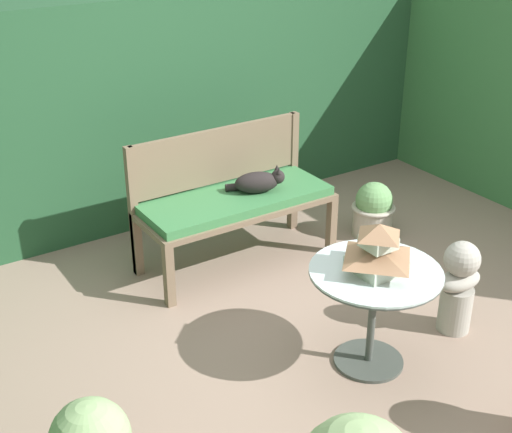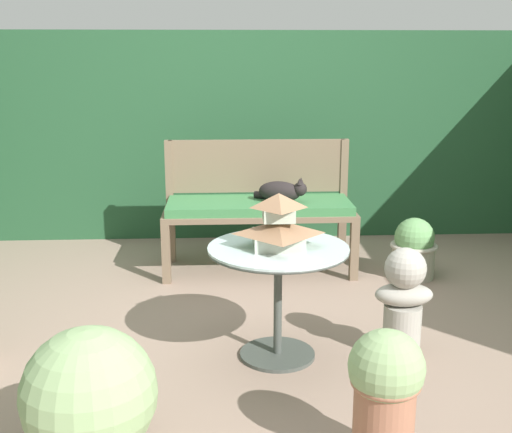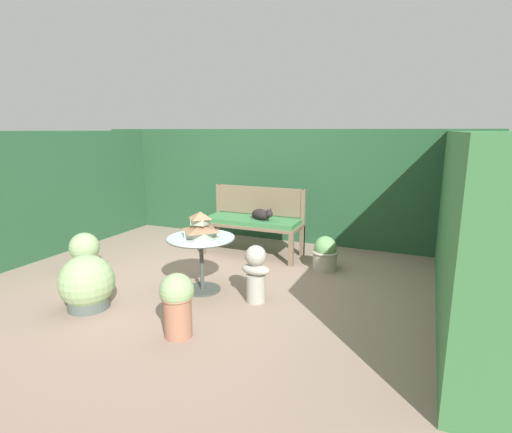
% 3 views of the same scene
% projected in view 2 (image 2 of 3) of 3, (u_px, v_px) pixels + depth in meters
% --- Properties ---
extents(ground, '(30.00, 30.00, 0.00)m').
position_uv_depth(ground, '(256.00, 332.00, 3.77)').
color(ground, gray).
extents(foliage_hedge_back, '(6.40, 0.93, 1.78)m').
position_uv_depth(foliage_hedge_back, '(242.00, 131.00, 5.94)').
color(foliage_hedge_back, '#234C2D').
rests_on(foliage_hedge_back, ground).
extents(garden_bench, '(1.40, 0.55, 0.54)m').
position_uv_depth(garden_bench, '(259.00, 211.00, 4.73)').
color(garden_bench, brown).
rests_on(garden_bench, ground).
extents(bench_backrest, '(1.40, 0.06, 0.95)m').
position_uv_depth(bench_backrest, '(257.00, 174.00, 4.92)').
color(bench_backrest, brown).
rests_on(bench_backrest, ground).
extents(cat, '(0.38, 0.28, 0.19)m').
position_uv_depth(cat, '(282.00, 191.00, 4.67)').
color(cat, black).
rests_on(cat, garden_bench).
extents(patio_table, '(0.74, 0.74, 0.62)m').
position_uv_depth(patio_table, '(278.00, 271.00, 3.35)').
color(patio_table, '#424742').
rests_on(patio_table, ground).
extents(pagoda_birdhouse, '(0.35, 0.35, 0.28)m').
position_uv_depth(pagoda_birdhouse, '(279.00, 224.00, 3.29)').
color(pagoda_birdhouse, '#B2BCA8').
rests_on(pagoda_birdhouse, patio_table).
extents(garden_bust, '(0.31, 0.22, 0.61)m').
position_uv_depth(garden_bust, '(404.00, 300.00, 3.39)').
color(garden_bust, '#A39E93').
rests_on(garden_bust, ground).
extents(potted_plant_table_far, '(0.34, 0.34, 0.44)m').
position_uv_depth(potted_plant_table_far, '(414.00, 249.00, 4.65)').
color(potted_plant_table_far, '#ADA393').
rests_on(potted_plant_table_far, ground).
extents(potted_plant_hedge_corner, '(0.54, 0.54, 0.55)m').
position_uv_depth(potted_plant_hedge_corner, '(90.00, 401.00, 2.55)').
color(potted_plant_hedge_corner, '#4C5651').
rests_on(potted_plant_hedge_corner, ground).
extents(potted_plant_table_near, '(0.30, 0.30, 0.57)m').
position_uv_depth(potted_plant_table_near, '(385.00, 392.00, 2.48)').
color(potted_plant_table_near, '#9E664C').
rests_on(potted_plant_table_near, ground).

